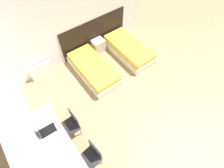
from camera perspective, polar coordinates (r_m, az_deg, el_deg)
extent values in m
plane|color=#9E7F56|center=(4.82, 19.73, -23.67)|extent=(20.00, 20.00, 0.00)
cube|color=white|center=(5.54, -13.62, 18.94)|extent=(5.41, 0.05, 2.70)
cube|color=white|center=(3.77, -26.46, -12.22)|extent=(0.05, 5.50, 2.70)
cube|color=black|center=(6.25, -5.78, 15.88)|extent=(2.49, 0.03, 1.14)
cube|color=beige|center=(5.71, -6.13, 4.34)|extent=(0.90, 1.90, 0.22)
cube|color=gold|center=(5.56, -6.31, 5.60)|extent=(0.82, 1.82, 0.17)
cube|color=beige|center=(6.31, 5.38, 10.70)|extent=(0.90, 1.90, 0.22)
cube|color=gold|center=(6.17, 5.52, 11.99)|extent=(0.82, 1.82, 0.17)
cube|color=beige|center=(6.34, -4.43, 12.48)|extent=(0.42, 0.36, 0.44)
cube|color=silver|center=(5.94, -21.96, 4.24)|extent=(0.74, 0.12, 0.50)
cube|color=beige|center=(4.07, -16.35, -19.74)|extent=(0.54, 2.35, 0.04)
cube|color=beige|center=(4.91, -21.52, -9.67)|extent=(0.48, 0.04, 0.70)
cube|color=#232328|center=(4.50, -13.81, -13.47)|extent=(0.43, 0.43, 0.05)
cube|color=#232328|center=(4.29, -12.28, -10.82)|extent=(0.04, 0.37, 0.46)
cylinder|color=slate|center=(4.64, -14.01, -17.34)|extent=(0.02, 0.02, 0.40)
cylinder|color=slate|center=(4.78, -16.22, -13.98)|extent=(0.02, 0.02, 0.40)
cylinder|color=slate|center=(4.65, -10.19, -14.93)|extent=(0.02, 0.02, 0.40)
cylinder|color=slate|center=(4.79, -12.54, -11.69)|extent=(0.02, 0.02, 0.40)
cube|color=#232328|center=(4.21, -7.36, -23.05)|extent=(0.46, 0.46, 0.05)
cube|color=#232328|center=(3.98, -5.50, -20.51)|extent=(0.07, 0.37, 0.46)
cylinder|color=slate|center=(4.46, -10.51, -23.37)|extent=(0.02, 0.02, 0.40)
cylinder|color=slate|center=(4.41, -3.48, -23.83)|extent=(0.02, 0.02, 0.40)
cylinder|color=slate|center=(4.48, -6.71, -20.49)|extent=(0.02, 0.02, 0.40)
cube|color=black|center=(4.26, -20.11, -13.99)|extent=(0.35, 0.25, 0.02)
cube|color=black|center=(4.12, -22.71, -13.99)|extent=(0.07, 0.23, 0.34)
cube|color=#1E4793|center=(3.93, -13.11, -23.72)|extent=(0.36, 0.28, 0.01)
cube|color=white|center=(3.92, -13.13, -23.69)|extent=(0.34, 0.26, 0.01)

